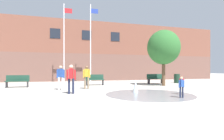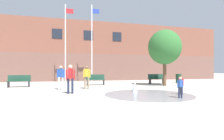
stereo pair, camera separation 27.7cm
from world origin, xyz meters
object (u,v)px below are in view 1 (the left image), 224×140
adult_near_bench (71,77)px  street_tree_near_building (164,47)px  park_bench_near_trashcan (95,80)px  child_running (181,86)px  adult_watching (87,75)px  teen_by_trashcan (61,76)px  trash_can (177,78)px  park_bench_far_left (17,81)px  child_in_fountain (182,84)px  flagpole_left (64,41)px  park_bench_far_right (155,79)px  flagpole_right (91,41)px

adult_near_bench → street_tree_near_building: size_ratio=0.35×
park_bench_near_trashcan → child_running: bearing=-70.7°
adult_watching → adult_near_bench: (-1.15, -2.18, 0.00)m
teen_by_trashcan → trash_can: 11.45m
child_running → adult_near_bench: (-4.91, 2.83, 0.35)m
park_bench_far_left → child_in_fountain: size_ratio=1.62×
adult_watching → teen_by_trashcan: (-1.72, -0.12, 0.00)m
park_bench_far_left → flagpole_left: 5.50m
park_bench_near_trashcan → flagpole_left: bearing=137.5°
child_in_fountain → adult_near_bench: 5.97m
flagpole_left → trash_can: bearing=-11.2°
child_in_fountain → trash_can: (4.83, 6.93, -0.13)m
park_bench_far_right → trash_can: 2.50m
teen_by_trashcan → street_tree_near_building: street_tree_near_building is taller
park_bench_far_left → flagpole_left: flagpole_left is taller
trash_can → street_tree_near_building: 4.53m
park_bench_far_left → adult_watching: size_ratio=1.01×
park_bench_far_right → park_bench_far_left: bearing=-178.8°
child_running → adult_near_bench: size_ratio=0.62×
adult_watching → trash_can: adult_watching is taller
park_bench_near_trashcan → adult_watching: bearing=-111.2°
street_tree_near_building → park_bench_far_left: bearing=170.9°
flagpole_left → street_tree_near_building: flagpole_left is taller
park_bench_near_trashcan → child_in_fountain: (3.45, -6.79, 0.10)m
park_bench_far_left → flagpole_left: (3.41, 2.50, 3.52)m
adult_watching → flagpole_left: flagpole_left is taller
park_bench_far_right → street_tree_near_building: (-0.40, -2.05, 2.68)m
flagpole_left → trash_can: flagpole_left is taller
street_tree_near_building → teen_by_trashcan: bearing=-174.4°
park_bench_near_trashcan → child_running: size_ratio=1.62×
park_bench_near_trashcan → park_bench_far_right: bearing=0.0°
adult_watching → trash_can: (9.33, 2.85, -0.48)m
park_bench_far_left → adult_watching: bearing=-27.2°
child_running → flagpole_left: (-5.18, 9.99, 3.42)m
flagpole_left → adult_near_bench: bearing=-87.9°
teen_by_trashcan → adult_near_bench: same height
park_bench_near_trashcan → street_tree_near_building: 6.35m
child_in_fountain → flagpole_right: size_ratio=0.13×
park_bench_near_trashcan → flagpole_right: bearing=89.0°
park_bench_near_trashcan → adult_watching: (-1.05, -2.72, 0.45)m
adult_watching → flagpole_right: bearing=-160.9°
flagpole_left → flagpole_right: bearing=0.0°
flagpole_right → trash_can: (8.24, -2.12, -3.65)m
park_bench_near_trashcan → street_tree_near_building: bearing=-20.8°
teen_by_trashcan → adult_near_bench: 2.14m
flagpole_left → adult_watching: bearing=-74.1°
child_running → teen_by_trashcan: (-5.48, 4.89, 0.35)m
child_in_fountain → adult_watching: 6.08m
park_bench_near_trashcan → trash_can: bearing=1.0°
park_bench_near_trashcan → adult_watching: adult_watching is taller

